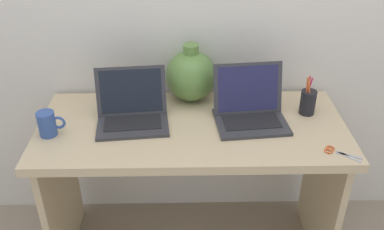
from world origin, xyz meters
TOP-DOWN VIEW (x-y plane):
  - back_wall at (0.00, 0.34)m, footprint 4.40×0.04m
  - desk at (0.00, 0.00)m, footprint 1.35×0.60m
  - laptop_left at (-0.26, 0.04)m, footprint 0.33×0.26m
  - laptop_right at (0.25, 0.05)m, footprint 0.33×0.27m
  - green_vase at (0.00, 0.24)m, footprint 0.24×0.24m
  - coffee_mug at (-0.60, -0.06)m, footprint 0.12×0.07m
  - pen_cup at (0.53, 0.09)m, footprint 0.07×0.07m
  - scissors at (0.57, -0.22)m, footprint 0.14×0.11m

SIDE VIEW (x-z plane):
  - desk at x=0.00m, z-range 0.21..0.96m
  - scissors at x=0.57m, z-range 0.76..0.76m
  - coffee_mug at x=-0.60m, z-range 0.76..0.86m
  - pen_cup at x=0.53m, z-range 0.72..0.91m
  - laptop_left at x=-0.26m, z-range 0.70..0.93m
  - laptop_right at x=0.25m, z-range 0.70..0.94m
  - green_vase at x=0.00m, z-range 0.74..1.02m
  - back_wall at x=0.00m, z-range 0.00..2.40m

